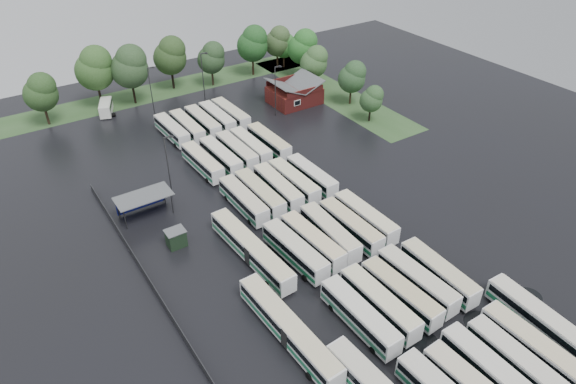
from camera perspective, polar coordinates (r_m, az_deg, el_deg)
ground at (r=71.04m, az=4.03°, el=-6.75°), size 160.00×160.00×0.00m
brick_building at (r=111.62m, az=0.71°, el=10.77°), size 10.07×8.60×5.39m
wash_shed at (r=79.00m, az=-15.83°, el=-0.63°), size 8.20×4.20×3.58m
utility_hut at (r=72.87m, az=-12.34°, el=-5.01°), size 2.70×2.20×2.62m
grass_strip_north at (r=121.62m, az=-14.12°, el=10.83°), size 80.00×10.00×0.01m
grass_strip_east at (r=117.84m, az=4.81°, el=10.99°), size 10.00×50.00×0.01m
west_fence at (r=68.74m, az=-15.36°, el=-9.21°), size 0.10×50.00×1.20m
bus_r0c2 at (r=59.43m, az=21.58°, el=-18.06°), size 2.53×11.62×3.23m
bus_r0c3 at (r=61.31m, az=23.93°, el=-16.79°), size 2.55×11.31×3.14m
bus_r0c4 at (r=63.30m, az=25.38°, el=-15.20°), size 2.52×11.64×3.24m
bus_r1c0 at (r=60.93m, az=7.97°, el=-13.48°), size 2.56×11.68×3.25m
bus_r1c1 at (r=62.63m, az=10.13°, el=-12.05°), size 2.56×11.75×3.27m
bus_r1c2 at (r=64.32m, az=12.40°, el=-10.91°), size 2.89×11.56×3.19m
bus_r1c3 at (r=66.30m, az=14.12°, el=-9.50°), size 2.84×11.77×3.26m
bus_r1c4 at (r=68.09m, az=16.39°, el=-8.58°), size 2.73×11.61×3.22m
bus_r2c0 at (r=68.45m, az=0.78°, el=-6.53°), size 3.07×11.87×3.27m
bus_r2c1 at (r=70.04m, az=2.72°, el=-5.49°), size 2.97×11.69×3.23m
bus_r2c2 at (r=71.62m, az=4.65°, el=-4.51°), size 2.96×11.79×3.26m
bus_r2c3 at (r=73.07m, az=6.96°, el=-3.78°), size 2.63×11.64×3.23m
bus_r2c4 at (r=74.97m, az=8.58°, el=-2.81°), size 2.63×11.63×3.23m
bus_r3c0 at (r=77.93m, az=-4.96°, el=-0.91°), size 2.47×11.48×3.19m
bus_r3c1 at (r=79.13m, az=-3.17°, el=-0.18°), size 2.50×11.72×3.26m
bus_r3c2 at (r=80.46m, az=-1.13°, el=0.52°), size 2.82×11.74×3.25m
bus_r3c3 at (r=81.92m, az=0.64°, el=1.19°), size 2.55×11.59×3.22m
bus_r3c4 at (r=83.48m, az=2.63°, el=1.81°), size 2.54×11.21×3.11m
bus_r4c0 at (r=88.16m, az=-9.47°, el=3.28°), size 2.79×11.46×3.17m
bus_r4c1 at (r=89.37m, az=-7.49°, el=3.95°), size 2.67×11.54×3.20m
bus_r4c2 at (r=90.78m, az=-5.72°, el=4.59°), size 2.53×11.49×3.19m
bus_r4c3 at (r=92.02m, az=-4.20°, el=5.10°), size 2.41×11.30×3.14m
bus_r4c4 at (r=93.19m, az=-2.15°, el=5.60°), size 2.55×11.53×3.20m
bus_r5c0 at (r=99.66m, az=-12.78°, el=6.72°), size 2.73×11.21×3.10m
bus_r5c1 at (r=100.27m, az=-11.13°, el=7.14°), size 2.49×11.39×3.17m
bus_r5c2 at (r=101.47m, az=-9.44°, el=7.68°), size 2.52×11.52×3.20m
bus_r5c3 at (r=102.78m, az=-7.87°, el=8.19°), size 2.52×11.48×3.19m
bus_r5c4 at (r=103.92m, az=-6.37°, el=8.62°), size 2.78×11.64×3.22m
artic_bus_west_b at (r=68.85m, az=-4.10°, el=-6.38°), size 3.21×17.33×3.20m
artic_bus_west_c at (r=59.15m, az=0.06°, el=-14.98°), size 2.92×17.16×3.17m
artic_bus_east at (r=65.95m, az=27.55°, el=-13.58°), size 3.13×17.26×3.19m
minibus at (r=113.24m, az=-19.58°, el=8.86°), size 4.26×6.36×2.61m
tree_north_0 at (r=110.99m, az=-25.75°, el=10.01°), size 6.49×6.49×10.74m
tree_north_1 at (r=114.87m, az=-20.65°, el=12.80°), size 7.88×7.88×13.04m
tree_north_2 at (r=113.82m, az=-17.14°, el=13.23°), size 7.77×7.77×12.86m
tree_north_3 at (r=119.58m, az=-12.91°, el=14.60°), size 7.28×7.28×12.06m
tree_north_4 at (r=120.16m, az=-8.46°, el=14.58°), size 6.17×6.17×10.22m
tree_north_5 at (r=124.84m, az=-3.90°, el=16.17°), size 7.22×7.22×11.96m
tree_north_6 at (r=130.22m, az=-0.40°, el=15.97°), size 5.10×5.10×8.45m
tree_east_0 at (r=103.78m, az=9.33°, el=10.21°), size 4.55×4.55×7.54m
tree_east_1 at (r=110.34m, az=7.21°, el=12.61°), size 5.76×5.76×9.54m
tree_east_2 at (r=117.16m, az=2.99°, el=14.31°), size 6.04×6.04×10.01m
tree_east_3 at (r=123.62m, az=1.72°, el=15.88°), size 6.91×6.91×11.44m
tree_east_4 at (r=129.51m, az=-1.11°, el=16.44°), size 6.25×6.25×10.35m
lamp_post_ne at (r=104.21m, az=-1.36°, el=11.50°), size 1.61×0.31×10.47m
lamp_post_nw at (r=80.49m, az=-13.16°, el=3.18°), size 1.62×0.32×10.52m
lamp_post_back_w at (r=108.08m, az=-14.95°, el=11.10°), size 1.56×0.30×10.16m
lamp_post_back_e at (r=111.66m, az=-9.39°, el=12.77°), size 1.66×0.32×10.81m
puddle_0 at (r=61.47m, az=13.99°, el=-16.40°), size 6.05×6.05×0.01m
puddle_1 at (r=66.02m, az=20.59°, el=-13.47°), size 3.87×3.87×0.01m
puddle_2 at (r=69.86m, az=-1.79°, el=-7.50°), size 5.75×5.75×0.01m
puddle_3 at (r=72.58m, az=10.24°, el=-6.26°), size 3.63×3.63×0.01m
puddle_4 at (r=71.57m, az=25.25°, el=-10.41°), size 3.08×3.08×0.01m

